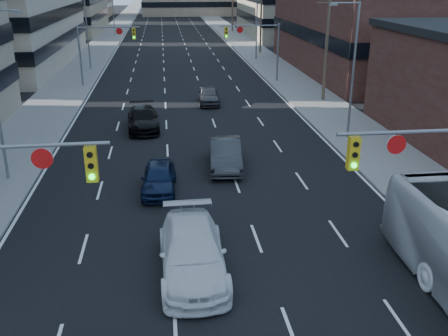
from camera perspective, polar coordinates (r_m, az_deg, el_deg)
name	(u,v)px	position (r m, az deg, el deg)	size (l,w,h in m)	color
road_surface	(169,19)	(136.85, -6.35, 16.56)	(18.00, 300.00, 0.02)	black
sidewalk_left	(124,19)	(137.18, -11.36, 16.33)	(5.00, 300.00, 0.15)	slate
sidewalk_right	(212,18)	(137.48, -1.34, 16.73)	(5.00, 300.00, 0.15)	slate
storefront_right_mid	(388,32)	(62.35, 18.23, 14.58)	(20.00, 30.00, 9.00)	#472119
signal_near_right	(448,173)	(18.21, 24.22, -0.49)	(6.59, 0.33, 6.00)	slate
signal_far_left	(103,43)	(52.13, -13.68, 13.72)	(6.09, 0.33, 6.00)	slate
signal_far_right	(256,41)	(52.66, 3.68, 14.32)	(6.09, 0.33, 6.00)	slate
utility_pole_block	(327,35)	(44.94, 11.73, 14.68)	(2.20, 0.28, 11.00)	#4C3D2D
utility_pole_midblock	(261,12)	(73.93, 4.27, 17.39)	(2.20, 0.28, 11.00)	#4C3D2D
utility_pole_distant	(232,2)	(103.50, 0.97, 18.47)	(2.20, 0.28, 11.00)	#4C3D2D
streetlight_left_mid	(88,26)	(62.26, -15.27, 15.39)	(2.03, 0.22, 9.00)	slate
streetlight_left_far	(114,8)	(96.97, -12.48, 17.41)	(2.03, 0.22, 9.00)	slate
streetlight_right_near	(351,65)	(34.13, 14.37, 11.34)	(2.03, 0.22, 9.00)	slate
streetlight_right_far	(256,21)	(67.76, 3.64, 16.46)	(2.03, 0.22, 9.00)	slate
white_van	(192,252)	(18.83, -3.63, -9.56)	(2.41, 5.94, 1.72)	silver
sedan_blue	(159,178)	(25.94, -7.45, -1.13)	(1.71, 4.25, 1.45)	#0D1834
sedan_grey_center	(225,154)	(28.87, 0.17, 1.60)	(1.74, 5.00, 1.65)	#2F2F32
sedan_black_far	(143,119)	(36.80, -9.23, 5.57)	(2.19, 5.38, 1.56)	black
sedan_grey_right	(209,95)	(43.89, -1.73, 8.28)	(1.75, 4.36, 1.48)	#333335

